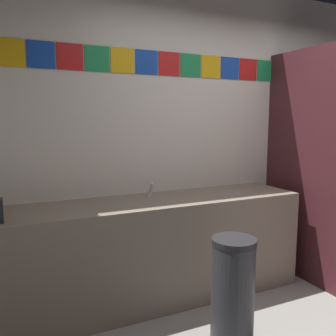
# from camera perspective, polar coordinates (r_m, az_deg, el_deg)

# --- Properties ---
(wall_back) EXTENTS (4.31, 0.09, 2.77)m
(wall_back) POSITION_cam_1_polar(r_m,az_deg,el_deg) (3.53, 7.87, 5.68)
(wall_back) COLOR silver
(wall_back) RESTS_ON ground_plane
(vanity_counter) EXTENTS (2.58, 0.60, 0.86)m
(vanity_counter) POSITION_cam_1_polar(r_m,az_deg,el_deg) (3.05, -2.23, -12.97)
(vanity_counter) COLOR gray
(vanity_counter) RESTS_ON ground_plane
(faucet_center) EXTENTS (0.04, 0.10, 0.14)m
(faucet_center) POSITION_cam_1_polar(r_m,az_deg,el_deg) (2.99, -2.94, -3.83)
(faucet_center) COLOR silver
(faucet_center) RESTS_ON vanity_counter
(toilet) EXTENTS (0.39, 0.49, 0.74)m
(toilet) POSITION_cam_1_polar(r_m,az_deg,el_deg) (4.16, 25.41, -9.86)
(toilet) COLOR white
(toilet) RESTS_ON ground_plane
(trash_bin) EXTENTS (0.29, 0.29, 0.76)m
(trash_bin) POSITION_cam_1_polar(r_m,az_deg,el_deg) (2.48, 10.38, -19.48)
(trash_bin) COLOR #333338
(trash_bin) RESTS_ON ground_plane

